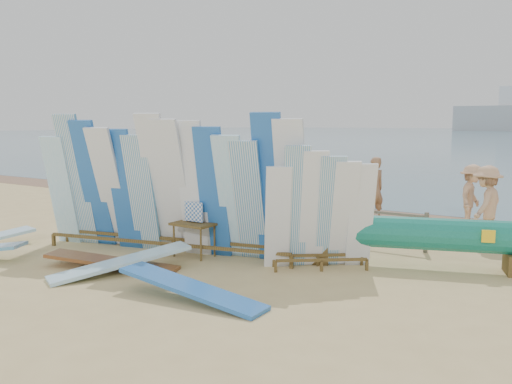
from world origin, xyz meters
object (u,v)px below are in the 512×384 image
Objects in this scene: vendor_table at (194,239)px; stroller at (293,210)px; outrigger_canoe at (415,235)px; beachgoer_7 at (374,189)px; side_surfboard_rack at (320,214)px; beachgoer_11 at (166,172)px; flat_board_d at (191,300)px; beach_chair_left at (218,211)px; beachgoer_9 at (472,197)px; flat_board_b at (121,273)px; beachgoer_1 at (129,179)px; beachgoer_5 at (325,183)px; beachgoer_0 at (121,177)px; beachgoer_6 at (298,198)px; beachgoer_3 at (252,186)px; main_surfboard_rack at (167,191)px; beachgoer_extra_0 at (486,205)px; beachgoer_extra_1 at (127,173)px; flat_board_c at (112,268)px; beach_chair_right at (234,212)px.

stroller is at bearing 87.17° from vendor_table.
outrigger_canoe is 3.72× the size of beachgoer_7.
side_surfboard_rack reaches higher than beachgoer_11.
beachgoer_11 reaches higher than vendor_table.
flat_board_d is 7.49m from beach_chair_left.
stroller is 0.67× the size of beachgoer_9.
beachgoer_1 is at bearing 161.78° from flat_board_b.
beachgoer_5 reaches higher than beachgoer_0.
vendor_table is 7.71m from beachgoer_9.
vendor_table is 0.64× the size of beachgoer_7.
beachgoer_7 is 1.11× the size of beachgoer_1.
flat_board_d is 6.32m from beachgoer_6.
beachgoer_3 is at bearing 109.98° from vendor_table.
main_surfboard_rack is at bearing -27.86° from beachgoer_0.
beachgoer_0 is (-9.30, 7.16, 0.88)m from flat_board_d.
beachgoer_7 reaches higher than beachgoer_0.
beachgoer_5 reaches higher than stroller.
beachgoer_6 is (-4.57, -0.84, -0.09)m from beachgoer_extra_0.
beachgoer_0 is at bearing -82.95° from beachgoer_extra_0.
stroller is 0.63× the size of beachgoer_extra_0.
outrigger_canoe is at bearing 60.00° from beachgoer_7.
flat_board_b is 8.32m from beachgoer_7.
beachgoer_3 is at bearing 25.39° from flat_board_d.
beachgoer_1 is at bearing -103.77° from beachgoer_6.
beachgoer_extra_0 is 12.12m from beachgoer_1.
beachgoer_1 is at bearing 49.85° from flat_board_d.
beachgoer_0 is at bearing 163.60° from flat_board_b.
outrigger_canoe is at bearing 109.45° from beachgoer_extra_1.
flat_board_c is at bearing -78.53° from beach_chair_left.
beachgoer_7 is (2.27, 6.36, -0.45)m from main_surfboard_rack.
flat_board_d is (1.80, -2.26, -0.40)m from vendor_table.
side_surfboard_rack reaches higher than flat_board_d.
side_surfboard_rack is at bearing -18.27° from flat_board_d.
beachgoer_5 reaches higher than outrigger_canoe.
beachgoer_0 is (-7.09, -2.30, -0.02)m from beachgoer_5.
beachgoer_0 reaches higher than flat_board_c.
stroller is at bearing 131.84° from outrigger_canoe.
beachgoer_6 is at bearing -11.70° from beachgoer_5.
flat_board_c is 1.53× the size of beachgoer_11.
beachgoer_3 is (-2.04, 1.07, 0.43)m from stroller.
beachgoer_6 reaches higher than flat_board_c.
flat_board_d is at bearing -140.09° from outrigger_canoe.
beachgoer_0 reaches higher than beachgoer_1.
flat_board_d is 7.71m from beachgoer_extra_0.
beachgoer_9 is (2.69, 0.11, -0.06)m from beachgoer_7.
beachgoer_7 reaches higher than beach_chair_right.
beachgoer_extra_1 is at bearing 74.79° from beachgoer_1.
flat_board_b is 5.74m from beachgoer_6.
beachgoer_9 is at bearing 37.09° from side_surfboard_rack.
flat_board_c is 8.60m from beachgoer_extra_0.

